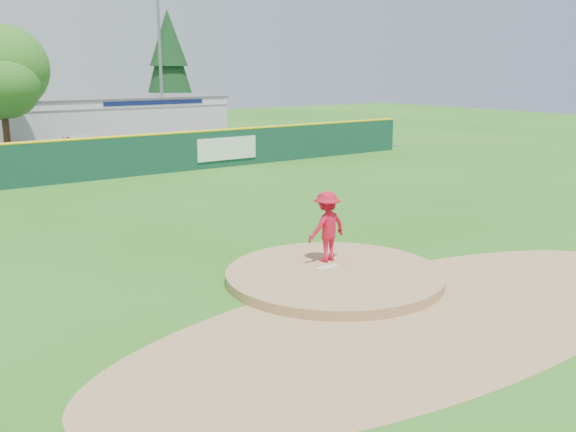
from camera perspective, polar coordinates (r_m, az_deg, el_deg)
ground at (r=16.36m, az=4.14°, el=-5.73°), size 120.00×120.00×0.00m
pitchers_mound at (r=16.36m, az=4.14°, el=-5.73°), size 5.50×5.50×0.50m
pitching_rubber at (r=16.50m, az=3.48°, el=-4.57°), size 0.60×0.15×0.04m
infield_dirt_arc at (r=14.35m, az=11.95°, el=-8.73°), size 15.40×15.40×0.01m
parking_lot at (r=40.43m, az=-21.37°, el=4.72°), size 44.00×16.00×0.02m
pitcher at (r=16.86m, az=3.47°, el=-0.94°), size 1.27×0.80×1.87m
van at (r=38.49m, az=-17.12°, el=5.86°), size 6.16×4.03×1.57m
pool_building_grp at (r=46.78m, az=-16.00°, el=8.17°), size 15.20×8.20×3.31m
fence_banners at (r=30.93m, az=-21.86°, el=4.22°), size 23.89×0.04×1.20m
outfield_fence at (r=31.73m, az=-17.30°, el=4.93°), size 40.00×0.14×2.07m
deciduous_tree at (r=37.68m, az=-24.13°, el=10.89°), size 5.60×5.60×7.36m
conifer_tree at (r=53.07m, az=-10.54°, el=13.18°), size 4.40×4.40×9.50m
light_pole_right at (r=45.03m, az=-11.28°, el=13.20°), size 1.75×0.25×10.00m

